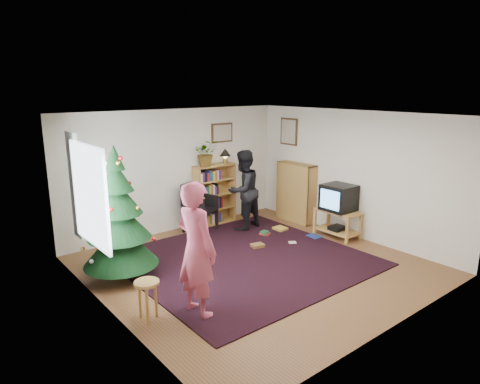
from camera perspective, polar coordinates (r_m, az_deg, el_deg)
floor at (r=7.30m, az=2.12°, el=-9.79°), size 5.00×5.00×0.00m
ceiling at (r=6.70m, az=2.31°, el=10.19°), size 5.00×5.00×0.00m
wall_back at (r=8.88m, az=-8.44°, el=2.84°), size 5.00×0.02×2.50m
wall_front at (r=5.35m, az=20.16°, el=-5.33°), size 5.00×0.02×2.50m
wall_left at (r=5.64m, az=-17.40°, el=-4.13°), size 0.02×5.00×2.50m
wall_right at (r=8.70m, az=14.74°, el=2.30°), size 0.02×5.00×2.50m
rug at (r=7.51m, az=0.60°, el=-9.01°), size 3.80×3.60×0.02m
window_pane at (r=6.12m, az=-19.40°, el=-0.43°), size 0.04×1.20×1.40m
curtain at (r=6.78m, az=-21.10°, el=0.77°), size 0.06×0.35×1.60m
picture_back at (r=9.39m, az=-2.41°, el=7.89°), size 0.55×0.03×0.42m
picture_right at (r=9.71m, az=6.54°, el=8.01°), size 0.03×0.50×0.60m
christmas_tree at (r=6.83m, az=-15.83°, el=-4.16°), size 1.16×1.16×2.10m
bookshelf_back at (r=9.32m, az=-3.42°, el=-0.20°), size 0.95×0.30×1.30m
bookshelf_right at (r=9.55m, az=7.49°, el=0.05°), size 0.30×0.95×1.30m
tv_stand at (r=8.76m, az=12.85°, el=-3.78°), size 0.48×0.87×0.55m
crt_tv at (r=8.63m, az=13.01°, el=-0.72°), size 0.54×0.59×0.51m
armchair at (r=8.93m, az=-5.75°, el=-1.66°), size 0.72×0.74×1.01m
stool at (r=5.70m, az=-12.28°, el=-12.68°), size 0.32×0.32×0.54m
person_standing at (r=5.56m, az=-5.83°, el=-7.62°), size 0.50×0.70×1.80m
person_by_chair at (r=8.86m, az=0.44°, el=0.23°), size 0.91×0.76×1.68m
potted_plant at (r=9.03m, az=-4.54°, el=5.21°), size 0.62×0.59×0.55m
table_lamp at (r=9.32m, az=-1.99°, el=5.18°), size 0.24×0.24×0.32m
floor_clutter at (r=8.56m, az=5.22°, el=-5.90°), size 1.46×0.93×0.08m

